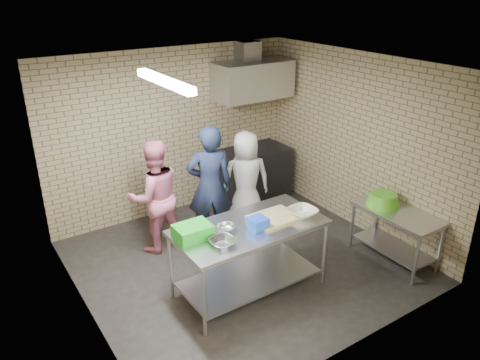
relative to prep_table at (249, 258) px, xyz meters
name	(u,v)px	position (x,y,z in m)	size (l,w,h in m)	color
floor	(242,262)	(0.28, 0.57, -0.46)	(4.20, 4.20, 0.00)	black
ceiling	(242,66)	(0.28, 0.57, 2.24)	(4.20, 4.20, 0.00)	black
back_wall	(173,133)	(0.28, 2.57, 0.89)	(4.20, 0.06, 2.70)	tan
front_wall	(358,240)	(0.28, -1.43, 0.89)	(4.20, 0.06, 2.70)	tan
left_wall	(77,215)	(-1.82, 0.57, 0.89)	(0.06, 4.00, 2.70)	tan
right_wall	(357,143)	(2.38, 0.57, 0.89)	(0.06, 4.00, 2.70)	tan
prep_table	(249,258)	(0.00, 0.00, 0.00)	(1.85, 0.92, 0.92)	silver
side_counter	(394,235)	(2.08, -0.53, -0.09)	(0.60, 1.20, 0.75)	silver
stove	(253,173)	(1.63, 2.22, -0.01)	(1.20, 0.70, 0.90)	black
range_hood	(253,80)	(1.63, 2.27, 1.64)	(1.30, 0.60, 0.60)	silver
hood_duct	(248,51)	(1.63, 2.42, 2.09)	(0.35, 0.30, 0.30)	#A5A8AD
wall_shelf	(261,86)	(1.93, 2.46, 1.46)	(0.80, 0.20, 0.04)	#3F2B19
fluorescent_fixture	(165,81)	(-0.72, 0.57, 2.18)	(0.10, 1.25, 0.08)	white
green_crate	(193,232)	(-0.70, 0.12, 0.54)	(0.41, 0.31, 0.16)	green
blue_tub	(258,223)	(0.05, -0.10, 0.53)	(0.21, 0.21, 0.13)	blue
cutting_board	(274,218)	(0.35, -0.02, 0.48)	(0.56, 0.43, 0.03)	tan
mixing_bowl_a	(223,242)	(-0.50, -0.20, 0.50)	(0.29, 0.29, 0.07)	silver
mixing_bowl_b	(226,228)	(-0.30, 0.05, 0.50)	(0.22, 0.22, 0.07)	silver
ceramic_bowl	(303,212)	(0.70, -0.15, 0.51)	(0.35, 0.35, 0.09)	beige
green_basin	(383,199)	(2.06, -0.28, 0.37)	(0.46, 0.46, 0.17)	#59C626
bottle_red	(249,82)	(1.68, 2.46, 1.57)	(0.07, 0.07, 0.18)	#B22619
bottle_green	(268,80)	(2.08, 2.46, 1.55)	(0.06, 0.06, 0.15)	green
man_navy	(210,186)	(0.20, 1.29, 0.44)	(0.66, 0.43, 1.81)	black
woman_pink	(155,197)	(-0.53, 1.57, 0.36)	(0.80, 0.63, 1.65)	#D36F8B
woman_white	(246,180)	(0.93, 1.44, 0.31)	(0.76, 0.49, 1.55)	silver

